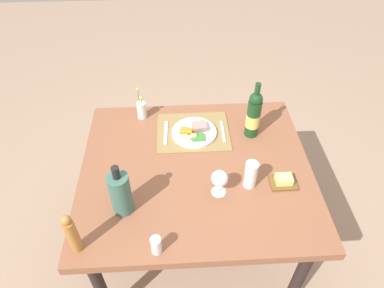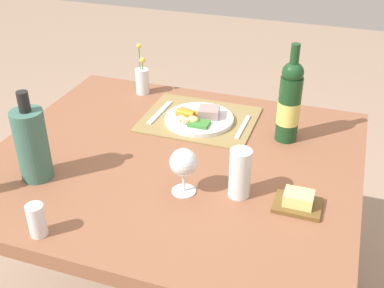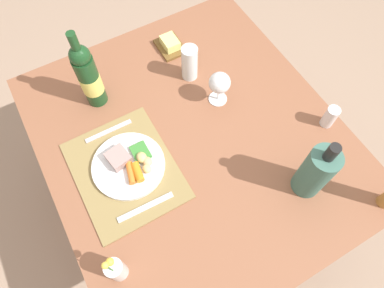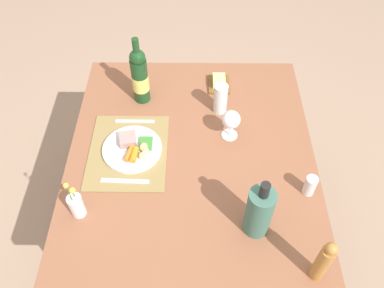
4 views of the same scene
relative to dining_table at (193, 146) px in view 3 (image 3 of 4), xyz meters
name	(u,v)px [view 3 (image 3 of 4)]	position (x,y,z in m)	size (l,w,h in m)	color
ground_plane	(192,198)	(0.00, 0.00, -0.63)	(8.00, 8.00, 0.00)	#9F856E
dining_table	(193,146)	(0.00, 0.00, 0.00)	(1.18, 1.04, 0.70)	brown
placemat	(125,170)	(0.00, -0.27, 0.08)	(0.41, 0.33, 0.01)	olive
dinner_plate	(129,164)	(-0.01, -0.25, 0.09)	(0.25, 0.25, 0.05)	silver
fork	(109,131)	(-0.17, -0.26, 0.08)	(0.02, 0.18, 0.01)	silver
knife	(146,207)	(0.15, -0.26, 0.08)	(0.02, 0.19, 0.01)	silver
wine_glass	(220,84)	(-0.10, 0.17, 0.17)	(0.08, 0.08, 0.14)	white
water_tumbler	(190,65)	(-0.25, 0.13, 0.14)	(0.06, 0.06, 0.15)	silver
cooler_bottle	(316,172)	(0.35, 0.24, 0.19)	(0.09, 0.09, 0.28)	#3F6B5D
wine_bottle	(88,76)	(-0.32, -0.24, 0.21)	(0.08, 0.08, 0.34)	#18401E
salt_shaker	(330,117)	(0.19, 0.46, 0.12)	(0.05, 0.05, 0.09)	white
flower_vase	(116,269)	(0.29, -0.42, 0.13)	(0.05, 0.05, 0.21)	silver
butter_dish	(170,45)	(-0.42, 0.13, 0.09)	(0.13, 0.10, 0.05)	brown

